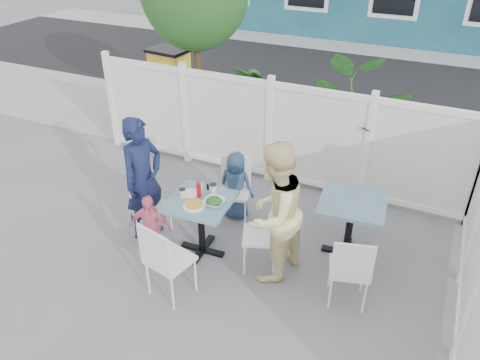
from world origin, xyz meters
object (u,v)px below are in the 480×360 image
at_px(spare_table, 351,214).
at_px(main_table, 201,212).
at_px(woman, 274,213).
at_px(chair_left, 147,202).
at_px(chair_right, 267,230).
at_px(man, 143,179).
at_px(utility_cabinet, 171,84).
at_px(toddler, 150,228).
at_px(chair_near, 164,257).
at_px(chair_back, 235,184).
at_px(boy, 236,185).

bearing_deg(spare_table, main_table, -157.41).
relative_size(main_table, woman, 0.45).
distance_m(main_table, chair_left, 0.80).
bearing_deg(chair_left, chair_right, 83.41).
bearing_deg(chair_left, man, -136.96).
distance_m(utility_cabinet, chair_right, 4.93).
bearing_deg(utility_cabinet, toddler, -54.99).
relative_size(main_table, toddler, 0.86).
xyz_separation_m(chair_right, chair_near, (-0.80, -0.93, 0.03)).
bearing_deg(spare_table, chair_back, 174.10).
bearing_deg(chair_right, spare_table, -74.89).
bearing_deg(main_table, chair_right, 6.10).
height_order(man, boy, man).
height_order(chair_back, boy, boy).
distance_m(chair_left, boy, 1.21).
height_order(utility_cabinet, woman, woman).
distance_m(main_table, toddler, 0.63).
bearing_deg(toddler, utility_cabinet, 104.07).
distance_m(main_table, chair_back, 0.86).
bearing_deg(boy, utility_cabinet, -46.97).
xyz_separation_m(chair_near, man, (-0.85, 0.89, 0.26)).
bearing_deg(utility_cabinet, chair_near, -52.56).
distance_m(main_table, spare_table, 1.79).
distance_m(utility_cabinet, man, 3.99).
distance_m(chair_left, chair_near, 1.19).
height_order(spare_table, woman, woman).
relative_size(main_table, chair_right, 0.84).
height_order(chair_back, woman, woman).
xyz_separation_m(chair_right, woman, (0.10, -0.08, 0.31)).
distance_m(chair_back, toddler, 1.32).
bearing_deg(man, chair_back, -34.84).
bearing_deg(spare_table, chair_near, -136.76).
height_order(main_table, man, man).
bearing_deg(spare_table, chair_right, -144.17).
xyz_separation_m(chair_near, boy, (0.03, 1.73, -0.08)).
bearing_deg(woman, chair_left, -77.66).
distance_m(chair_near, man, 1.26).
bearing_deg(boy, chair_near, 86.99).
relative_size(woman, toddler, 1.90).
bearing_deg(utility_cabinet, main_table, -47.17).
distance_m(woman, boy, 1.29).
relative_size(chair_left, chair_right, 0.94).
xyz_separation_m(utility_cabinet, main_table, (2.65, -3.59, -0.04)).
bearing_deg(man, chair_near, -123.81).
height_order(main_table, boy, boy).
xyz_separation_m(utility_cabinet, chair_near, (2.67, -4.44, -0.07)).
relative_size(utility_cabinet, chair_near, 1.31).
bearing_deg(woman, chair_near, -33.78).
xyz_separation_m(spare_table, chair_right, (-0.83, -0.60, -0.09)).
xyz_separation_m(utility_cabinet, woman, (3.57, -3.59, 0.21)).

